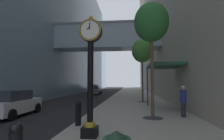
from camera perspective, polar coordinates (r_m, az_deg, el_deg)
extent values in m
plane|color=black|center=(28.61, 0.50, -8.14)|extent=(110.00, 110.00, 0.00)
cube|color=#9E998E|center=(31.47, 6.93, -7.60)|extent=(6.45, 80.00, 0.14)
cube|color=#758EA8|center=(36.19, -18.14, 13.76)|extent=(9.00, 80.00, 25.96)
cube|color=#93A8B7|center=(24.32, -1.40, 10.13)|extent=(14.11, 3.20, 3.05)
cube|color=gray|center=(24.77, -1.39, 13.82)|extent=(14.11, 3.40, 0.24)
cube|color=black|center=(6.84, -7.03, -18.84)|extent=(0.55, 0.55, 0.35)
cylinder|color=gold|center=(6.77, -7.01, -16.67)|extent=(0.39, 0.38, 0.18)
cylinder|color=black|center=(6.61, -6.90, -3.53)|extent=(0.22, 0.22, 2.90)
cylinder|color=black|center=(6.88, -6.77, 12.23)|extent=(0.84, 0.28, 0.84)
torus|color=gold|center=(6.74, -7.06, 12.59)|extent=(0.82, 0.05, 0.82)
cylinder|color=white|center=(6.74, -7.05, 12.58)|extent=(0.69, 0.01, 0.69)
cylinder|color=white|center=(7.02, -6.49, 11.90)|extent=(0.69, 0.01, 0.69)
sphere|color=gold|center=(7.03, -6.73, 16.08)|extent=(0.16, 0.16, 0.16)
cube|color=black|center=(6.76, -7.52, 13.10)|extent=(0.13, 0.01, 0.15)
cube|color=black|center=(6.77, -7.14, 13.65)|extent=(0.05, 0.01, 0.26)
sphere|color=black|center=(4.40, -28.12, -16.16)|extent=(0.29, 0.29, 0.29)
cylinder|color=black|center=(8.52, -10.65, -13.95)|extent=(0.27, 0.27, 0.89)
sphere|color=black|center=(8.45, -10.60, -10.47)|extent=(0.29, 0.29, 0.29)
cylinder|color=#333335|center=(10.31, 12.83, -14.63)|extent=(1.10, 1.10, 0.02)
cylinder|color=brown|center=(10.14, 12.63, -1.84)|extent=(0.18, 0.18, 4.59)
ellipsoid|color=#2D7033|center=(10.68, 12.38, 14.58)|extent=(1.94, 1.94, 2.23)
cylinder|color=#333335|center=(18.56, 9.72, -9.87)|extent=(1.10, 1.10, 0.02)
cylinder|color=brown|center=(18.47, 9.64, -3.10)|extent=(0.18, 0.18, 4.40)
ellipsoid|color=#428438|center=(18.75, 9.53, 6.06)|extent=(2.10, 2.10, 2.42)
cone|color=#183523|center=(3.50, 1.43, -19.92)|extent=(0.53, 0.53, 0.16)
cylinder|color=#23232D|center=(11.06, 21.76, -11.59)|extent=(0.35, 0.35, 0.83)
cylinder|color=navy|center=(10.99, 21.66, -7.72)|extent=(0.46, 0.46, 0.67)
sphere|color=tan|center=(10.96, 21.60, -5.32)|extent=(0.25, 0.25, 0.25)
cube|color=#235138|center=(14.10, 16.25, 1.33)|extent=(2.40, 3.60, 0.20)
cylinder|color=#333338|center=(12.30, 12.56, -5.43)|extent=(0.10, 0.10, 3.20)
cylinder|color=#333338|center=(15.49, 11.21, -5.14)|extent=(0.10, 0.10, 3.20)
cube|color=slate|center=(31.62, -5.31, -6.65)|extent=(1.85, 4.37, 0.74)
cube|color=#282D38|center=(31.38, -5.36, -5.48)|extent=(1.58, 2.46, 0.61)
cylinder|color=black|center=(33.23, -6.36, -6.99)|extent=(0.24, 0.65, 0.64)
cylinder|color=black|center=(32.95, -3.39, -7.03)|extent=(0.24, 0.65, 0.64)
cylinder|color=black|center=(30.35, -7.39, -7.26)|extent=(0.24, 0.65, 0.64)
cylinder|color=black|center=(30.05, -4.15, -7.32)|extent=(0.24, 0.65, 0.64)
cube|color=silver|center=(12.93, -29.05, -10.01)|extent=(1.86, 4.08, 0.77)
cube|color=#282D38|center=(12.71, -29.46, -7.05)|extent=(1.61, 2.29, 0.63)
cylinder|color=black|center=(14.60, -28.97, -10.38)|extent=(0.23, 0.64, 0.64)
cylinder|color=black|center=(13.69, -22.63, -11.03)|extent=(0.23, 0.64, 0.64)
cylinder|color=black|center=(11.34, -29.24, -12.36)|extent=(0.23, 0.64, 0.64)
cube|color=navy|center=(38.52, -5.77, -6.12)|extent=(1.76, 4.56, 0.81)
cube|color=#282D38|center=(38.28, -5.83, -5.07)|extent=(1.55, 2.56, 0.66)
cylinder|color=black|center=(40.23, -6.54, -6.46)|extent=(0.22, 0.64, 0.64)
cylinder|color=black|center=(39.88, -4.07, -6.50)|extent=(0.22, 0.64, 0.64)
cylinder|color=black|center=(37.22, -7.59, -6.65)|extent=(0.22, 0.64, 0.64)
cylinder|color=black|center=(36.84, -4.93, -6.70)|extent=(0.22, 0.64, 0.64)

